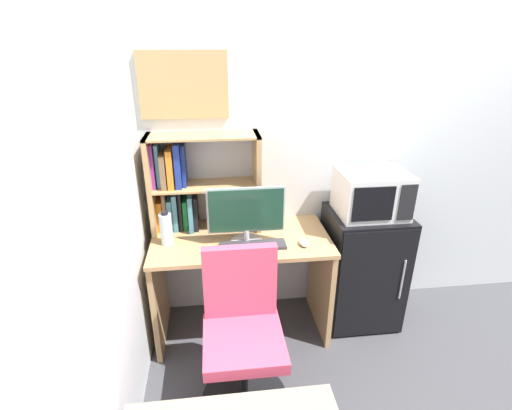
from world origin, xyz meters
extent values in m
cube|color=silver|center=(0.40, 0.02, 1.30)|extent=(6.40, 0.04, 2.60)
cube|color=silver|center=(-1.62, -1.60, 1.30)|extent=(0.04, 4.40, 2.60)
cube|color=tan|center=(-0.95, -0.31, 0.76)|extent=(1.20, 0.61, 0.03)
cube|color=tan|center=(-1.53, -0.31, 0.38)|extent=(0.04, 0.55, 0.75)
cube|color=tan|center=(-0.36, -0.31, 0.38)|extent=(0.04, 0.55, 0.75)
cube|color=tan|center=(-1.53, -0.13, 1.11)|extent=(0.03, 0.26, 0.67)
cube|color=tan|center=(-0.82, -0.13, 1.11)|extent=(0.03, 0.26, 0.67)
cube|color=tan|center=(-1.17, -0.13, 1.44)|extent=(0.74, 0.26, 0.01)
cube|color=tan|center=(-1.17, -0.13, 1.10)|extent=(0.68, 0.26, 0.01)
cube|color=orange|center=(-1.49, -0.10, 0.89)|extent=(0.04, 0.16, 0.22)
cube|color=brown|center=(-1.46, -0.10, 0.92)|extent=(0.02, 0.17, 0.28)
cube|color=teal|center=(-1.43, -0.10, 0.89)|extent=(0.03, 0.16, 0.23)
cube|color=teal|center=(-1.39, -0.10, 0.91)|extent=(0.03, 0.16, 0.27)
cube|color=black|center=(-1.35, -0.10, 0.92)|extent=(0.02, 0.16, 0.29)
cube|color=#197233|center=(-1.32, -0.10, 0.89)|extent=(0.03, 0.14, 0.21)
cube|color=teal|center=(-1.28, -0.12, 0.91)|extent=(0.03, 0.21, 0.26)
cube|color=black|center=(-1.25, -0.11, 0.90)|extent=(0.03, 0.18, 0.25)
cube|color=purple|center=(-1.50, -0.11, 1.26)|extent=(0.02, 0.19, 0.30)
cube|color=teal|center=(-1.47, -0.10, 1.25)|extent=(0.02, 0.17, 0.29)
cube|color=brown|center=(-1.44, -0.12, 1.22)|extent=(0.04, 0.21, 0.23)
cube|color=orange|center=(-1.39, -0.12, 1.24)|extent=(0.04, 0.22, 0.26)
cube|color=navy|center=(-1.34, -0.11, 1.26)|extent=(0.04, 0.21, 0.30)
cube|color=navy|center=(-1.31, -0.10, 1.25)|extent=(0.02, 0.17, 0.28)
cylinder|color=#B7B7BC|center=(-0.92, -0.38, 0.79)|extent=(0.21, 0.21, 0.02)
cylinder|color=#B7B7BC|center=(-0.92, -0.38, 0.83)|extent=(0.04, 0.04, 0.08)
cube|color=#B7B7BC|center=(-0.92, -0.37, 1.01)|extent=(0.50, 0.01, 0.31)
cube|color=#193D2D|center=(-0.92, -0.38, 1.01)|extent=(0.48, 0.02, 0.28)
cube|color=#333338|center=(-0.88, -0.44, 0.79)|extent=(0.43, 0.12, 0.02)
ellipsoid|color=silver|center=(-0.55, -0.46, 0.80)|extent=(0.06, 0.10, 0.04)
cylinder|color=silver|center=(-1.43, -0.33, 0.88)|extent=(0.08, 0.08, 0.21)
cylinder|color=black|center=(-1.43, -0.33, 1.00)|extent=(0.04, 0.04, 0.02)
cube|color=black|center=(-0.04, -0.26, 0.45)|extent=(0.54, 0.48, 0.89)
cube|color=black|center=(-0.04, -0.50, 0.45)|extent=(0.52, 0.01, 0.86)
cylinder|color=#B2B2B7|center=(0.15, -0.52, 0.49)|extent=(0.01, 0.01, 0.31)
cube|color=silver|center=(-0.04, -0.26, 1.05)|extent=(0.46, 0.38, 0.31)
cube|color=black|center=(-0.10, -0.45, 1.05)|extent=(0.27, 0.01, 0.23)
cube|color=black|center=(0.13, -0.45, 1.05)|extent=(0.11, 0.01, 0.25)
cylinder|color=silver|center=(0.02, -0.26, 1.21)|extent=(0.11, 0.11, 0.01)
cylinder|color=silver|center=(0.02, -0.26, 1.25)|extent=(0.02, 0.02, 0.08)
cylinder|color=silver|center=(0.02, -0.27, 1.36)|extent=(0.15, 0.03, 0.15)
cylinder|color=black|center=(-0.99, -0.95, 0.02)|extent=(0.51, 0.51, 0.04)
cylinder|color=black|center=(-0.99, -0.95, 0.23)|extent=(0.04, 0.04, 0.43)
cube|color=#D84766|center=(-0.99, -0.95, 0.47)|extent=(0.45, 0.45, 0.07)
cube|color=#D84766|center=(-0.99, -0.75, 0.73)|extent=(0.42, 0.06, 0.46)
cube|color=tan|center=(-1.28, -0.01, 1.75)|extent=(0.57, 0.02, 0.42)
camera|label=1|loc=(-1.11, -2.57, 2.01)|focal=26.56mm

